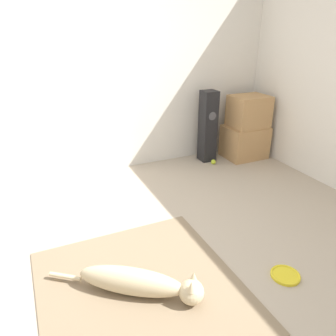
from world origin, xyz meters
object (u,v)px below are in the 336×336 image
floor_speaker (208,127)px  tennis_ball_by_boxes (213,158)px  cardboard_box_upper (249,111)px  tennis_ball_near_speaker (213,162)px  dog (140,283)px  frisbee (285,275)px  cardboard_box_lower (244,142)px

floor_speaker → tennis_ball_by_boxes: (0.08, -0.06, -0.45)m
cardboard_box_upper → tennis_ball_near_speaker: (-0.56, -0.06, -0.63)m
tennis_ball_near_speaker → dog: bearing=-133.5°
tennis_ball_near_speaker → cardboard_box_upper: bearing=5.9°
dog → floor_speaker: bearing=49.3°
frisbee → cardboard_box_lower: bearing=61.0°
tennis_ball_by_boxes → floor_speaker: bearing=143.8°
dog → cardboard_box_upper: (2.27, 1.86, 0.55)m
frisbee → tennis_ball_near_speaker: bearing=72.7°
cardboard_box_lower → cardboard_box_upper: size_ratio=1.13×
dog → tennis_ball_by_boxes: (1.78, 1.93, -0.08)m
cardboard_box_upper → floor_speaker: 0.60m
dog → cardboard_box_upper: 2.98m
frisbee → cardboard_box_lower: cardboard_box_lower is taller
cardboard_box_lower → floor_speaker: floor_speaker is taller
cardboard_box_upper → floor_speaker: (-0.56, 0.12, -0.18)m
floor_speaker → tennis_ball_near_speaker: bearing=-88.8°
dog → frisbee: dog is taller
cardboard_box_upper → tennis_ball_near_speaker: cardboard_box_upper is taller
dog → tennis_ball_near_speaker: (1.71, 1.80, -0.08)m
frisbee → floor_speaker: bearing=74.1°
frisbee → floor_speaker: size_ratio=0.23×
frisbee → tennis_ball_by_boxes: (0.72, 2.21, 0.02)m
frisbee → tennis_ball_near_speaker: size_ratio=3.35×
tennis_ball_by_boxes → cardboard_box_upper: bearing=-8.0°
dog → floor_speaker: 2.64m
frisbee → cardboard_box_upper: 2.54m
frisbee → cardboard_box_upper: cardboard_box_upper is taller
frisbee → cardboard_box_lower: (1.19, 2.15, 0.21)m
frisbee → tennis_ball_by_boxes: tennis_ball_by_boxes is taller
tennis_ball_near_speaker → frisbee: bearing=-107.3°
dog → cardboard_box_upper: cardboard_box_upper is taller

